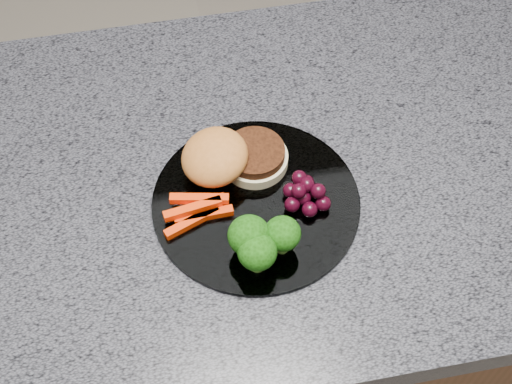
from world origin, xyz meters
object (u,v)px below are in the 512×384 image
island_cabinet (286,315)px  plate (256,202)px  burger (229,159)px  grape_bunch (306,193)px

island_cabinet → plate: 0.48m
burger → grape_bunch: 0.11m
plate → burger: (-0.02, 0.06, 0.02)m
plate → grape_bunch: grape_bunch is taller
island_cabinet → plate: plate is taller
island_cabinet → burger: (-0.09, 0.00, 0.50)m
island_cabinet → plate: (-0.07, -0.05, 0.47)m
burger → grape_bunch: burger is taller
plate → island_cabinet: bearing=38.8°
island_cabinet → grape_bunch: bearing=-95.3°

